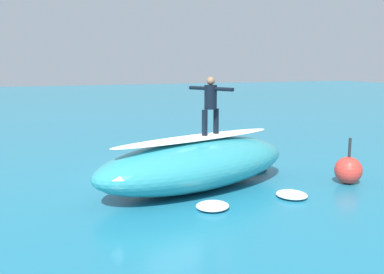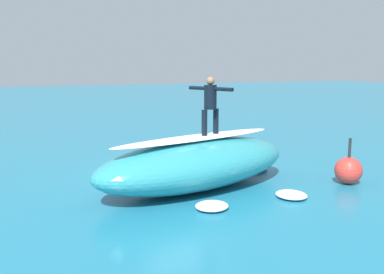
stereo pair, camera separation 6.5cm
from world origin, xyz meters
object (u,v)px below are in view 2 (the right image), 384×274
Objects in this scene: surfer_paddling at (174,158)px; surfboard_paddling at (177,162)px; buoy_marker at (348,170)px; surfer_riding at (210,101)px; surfboard_riding at (210,136)px.

surfboard_paddling is at bearing -0.00° from surfer_paddling.
buoy_marker reaches higher than surfer_paddling.
surfer_riding is at bearing -66.43° from surfer_paddling.
surfboard_paddling is at bearing -116.69° from surfer_riding.
buoy_marker is (-3.54, 4.19, 0.35)m from surfboard_paddling.
surfboard_riding reaches higher than buoy_marker.
buoy_marker is (-3.65, 1.35, -0.99)m from surfboard_riding.
surfboard_riding is at bearing -68.88° from surfboard_paddling.
surfer_riding is (-0.00, 0.00, 0.95)m from surfboard_riding.
surfer_paddling is at bearing -49.17° from buoy_marker.
surfer_paddling is at bearing 180.00° from surfboard_paddling.
buoy_marker is at bearing -26.51° from surfboard_paddling.
surfer_riding reaches higher than surfboard_paddling.
surfboard_riding is 1.41× the size of surfer_riding.
buoy_marker reaches higher than surfboard_paddling.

